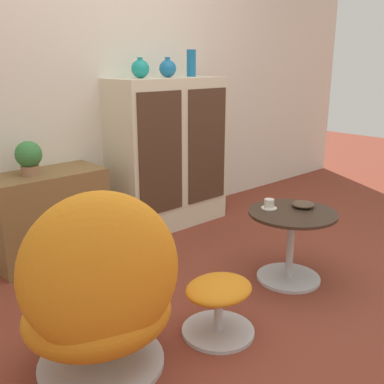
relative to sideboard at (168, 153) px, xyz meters
The scene contains 13 objects.
ground_plane 1.53m from the sideboard, 109.73° to the right, with size 12.00×12.00×0.00m, color brown.
wall_back 0.88m from the sideboard, 153.42° to the left, with size 6.40×0.06×2.60m.
sideboard is the anchor object (origin of this frame).
tv_console 1.08m from the sideboard, behind, with size 0.75×0.39×0.61m.
egg_chair 1.91m from the sideboard, 138.20° to the right, with size 0.80×0.77×0.86m.
ottoman 1.68m from the sideboard, 120.92° to the right, with size 0.37×0.37×0.29m.
coffee_table 1.33m from the sideboard, 94.35° to the right, with size 0.53×0.53×0.45m.
vase_leftmost 0.71m from the sideboard, behind, with size 0.13×0.13×0.15m.
vase_inner_left 0.66m from the sideboard, 18.70° to the left, with size 0.13×0.13×0.15m.
vase_inner_right 0.74m from the sideboard, ahead, with size 0.07×0.07×0.21m.
potted_plant 1.14m from the sideboard, behind, with size 0.17×0.17×0.22m.
teacup 1.17m from the sideboard, 97.60° to the right, with size 0.10×0.10×0.06m.
bowl 1.29m from the sideboard, 89.06° to the right, with size 0.14×0.14×0.04m.
Camera 1 is at (-1.78, -1.43, 1.32)m, focal length 42.00 mm.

